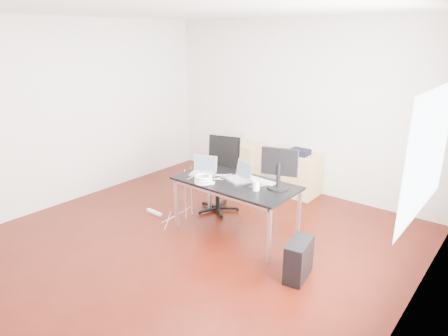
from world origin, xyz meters
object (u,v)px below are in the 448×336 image
Objects in this scene: desk at (236,186)px; filing_cabinet_left at (246,162)px; office_chair at (220,171)px; filing_cabinet_right at (302,175)px; pc_tower at (299,259)px.

desk reaches higher than filing_cabinet_left.
office_chair is (-0.67, 0.50, -0.07)m from desk.
desk is 1.78m from filing_cabinet_right.
desk is 0.84m from office_chair.
pc_tower is at bearing -62.57° from filing_cabinet_right.
desk reaches higher than filing_cabinet_right.
desk is at bearing 151.07° from pc_tower.
filing_cabinet_left is 1.56× the size of pc_tower.
desk is 1.31m from pc_tower.
office_chair is 1.54× the size of filing_cabinet_right.
pc_tower is at bearing -43.79° from filing_cabinet_left.
desk is 1.48× the size of office_chair.
office_chair is at bearing 143.93° from pc_tower.
desk is at bearing -58.45° from filing_cabinet_left.
filing_cabinet_right is (0.05, 1.75, -0.33)m from desk.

